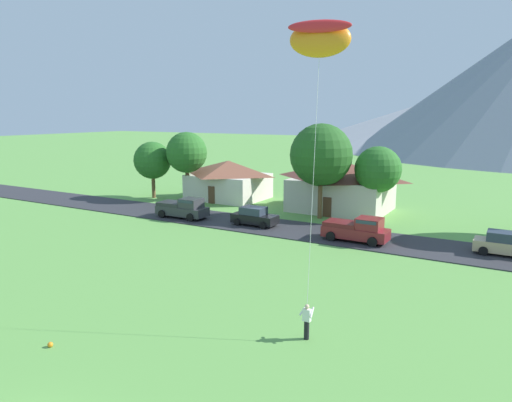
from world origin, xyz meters
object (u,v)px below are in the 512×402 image
(parked_car_black_west_end, at_px, (254,217))
(soccer_ball, at_px, (50,345))
(parked_car_tan_mid_west, at_px, (505,244))
(tree_far_right, at_px, (152,160))
(pickup_truck_maroon_east_side, at_px, (357,229))
(tree_near_left, at_px, (187,153))
(pickup_truck_charcoal_west_side, at_px, (183,208))
(tree_near_right, at_px, (321,155))
(kite_flyer_with_kite, at_px, (320,44))
(house_left_center, at_px, (341,185))
(tree_center, at_px, (378,170))
(house_right_center, at_px, (229,179))

(parked_car_black_west_end, height_order, soccer_ball, parked_car_black_west_end)
(parked_car_tan_mid_west, distance_m, soccer_ball, 30.34)
(tree_far_right, height_order, parked_car_black_west_end, tree_far_right)
(tree_far_right, bearing_deg, pickup_truck_maroon_east_side, -14.47)
(pickup_truck_maroon_east_side, bearing_deg, soccer_ball, -104.74)
(tree_near_left, xyz_separation_m, soccer_ball, (17.16, -31.62, -5.54))
(pickup_truck_charcoal_west_side, bearing_deg, parked_car_tan_mid_west, 3.77)
(tree_near_right, height_order, pickup_truck_maroon_east_side, tree_near_right)
(pickup_truck_charcoal_west_side, xyz_separation_m, kite_flyer_with_kite, (19.90, -14.21, 12.29))
(soccer_ball, bearing_deg, pickup_truck_maroon_east_side, 75.26)
(house_left_center, bearing_deg, parked_car_black_west_end, -112.04)
(tree_center, relative_size, parked_car_black_west_end, 1.70)
(house_left_center, distance_m, pickup_truck_charcoal_west_side, 16.76)
(house_right_center, relative_size, soccer_ball, 37.77)
(tree_center, distance_m, parked_car_black_west_end, 12.77)
(parked_car_black_west_end, relative_size, parked_car_tan_mid_west, 1.00)
(tree_near_right, relative_size, pickup_truck_charcoal_west_side, 1.76)
(house_left_center, relative_size, tree_near_left, 1.30)
(tree_near_left, bearing_deg, kite_flyer_with_kite, -40.95)
(pickup_truck_charcoal_west_side, bearing_deg, tree_far_right, 144.94)
(tree_near_left, relative_size, soccer_ball, 33.67)
(house_right_center, distance_m, pickup_truck_maroon_east_side, 22.73)
(parked_car_black_west_end, xyz_separation_m, pickup_truck_charcoal_west_side, (-7.62, -0.78, 0.19))
(soccer_ball, bearing_deg, pickup_truck_charcoal_west_side, 115.73)
(parked_car_tan_mid_west, bearing_deg, tree_center, 147.96)
(parked_car_tan_mid_west, bearing_deg, tree_near_left, 169.49)
(tree_near_left, xyz_separation_m, tree_center, (22.36, 0.90, -0.79))
(house_right_center, relative_size, tree_center, 1.27)
(parked_car_black_west_end, xyz_separation_m, kite_flyer_with_kite, (12.28, -14.99, 12.48))
(parked_car_black_west_end, bearing_deg, house_left_center, 67.96)
(parked_car_black_west_end, relative_size, pickup_truck_charcoal_west_side, 0.80)
(tree_center, xyz_separation_m, pickup_truck_charcoal_west_side, (-16.53, -9.01, -3.81))
(parked_car_black_west_end, bearing_deg, kite_flyer_with_kite, -50.67)
(house_right_center, xyz_separation_m, pickup_truck_charcoal_west_side, (2.15, -11.39, -1.34))
(house_left_center, bearing_deg, tree_center, -29.54)
(house_right_center, bearing_deg, pickup_truck_maroon_east_side, -29.76)
(house_right_center, bearing_deg, parked_car_black_west_end, -47.34)
(tree_near_left, height_order, tree_near_right, tree_near_right)
(tree_near_left, bearing_deg, parked_car_black_west_end, -28.60)
(pickup_truck_charcoal_west_side, distance_m, pickup_truck_maroon_east_side, 17.54)
(tree_far_right, bearing_deg, pickup_truck_charcoal_west_side, -35.06)
(parked_car_black_west_end, xyz_separation_m, pickup_truck_maroon_east_side, (9.92, -0.66, 0.19))
(tree_near_right, distance_m, pickup_truck_maroon_east_side, 10.31)
(tree_far_right, distance_m, pickup_truck_maroon_east_side, 29.16)
(tree_near_left, relative_size, tree_center, 1.13)
(tree_near_right, xyz_separation_m, kite_flyer_with_kite, (8.32, -20.98, 7.12))
(tree_near_right, relative_size, tree_far_right, 1.35)
(pickup_truck_charcoal_west_side, bearing_deg, soccer_ball, -64.27)
(parked_car_tan_mid_west, distance_m, kite_flyer_with_kite, 21.88)
(house_right_center, bearing_deg, tree_near_left, -138.40)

